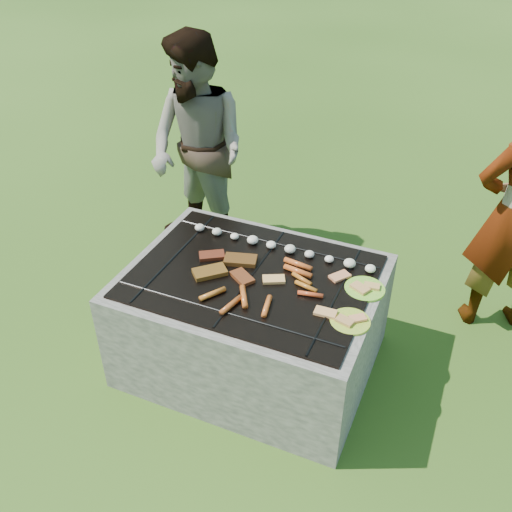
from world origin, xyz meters
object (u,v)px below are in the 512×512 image
Objects in this scene: plate_near at (350,321)px; plate_far at (365,289)px; fire_pit at (252,323)px; bystander at (198,151)px.

plate_far is at bearing 90.15° from plate_near.
plate_near is (0.56, -0.14, 0.33)m from fire_pit.
plate_far is 1.37× the size of plate_near.
plate_near is at bearing -19.58° from bystander.
plate_near is at bearing -89.85° from plate_far.
bystander reaches higher than plate_near.
plate_far is at bearing -12.02° from bystander.
plate_far reaches higher than fire_pit.
bystander is (-1.37, 0.80, 0.16)m from plate_far.
fire_pit is at bearing 166.01° from plate_near.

